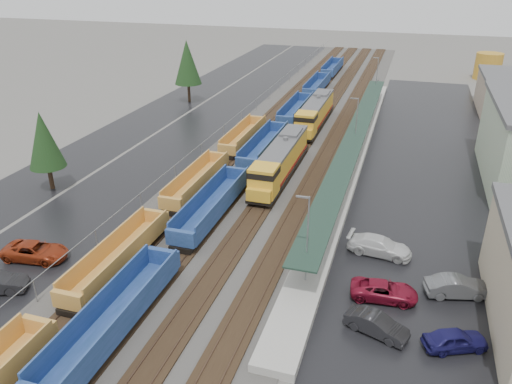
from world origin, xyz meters
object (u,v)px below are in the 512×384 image
Objects in this scene: parked_car_west_c at (35,251)px; parked_car_east_c at (380,246)px; locomotive_lead at (280,161)px; well_string_yellow at (119,257)px; parked_car_east_e at (457,287)px; well_string_blue at (264,146)px; parked_car_east_a at (376,325)px; storage_tank at (488,66)px; locomotive_trail at (315,113)px; parked_car_east_b at (384,291)px; parked_car_east_d at (455,340)px.

parked_car_east_c is at bearing -78.56° from parked_car_west_c.
locomotive_lead reaches higher than well_string_yellow.
locomotive_lead reaches higher than parked_car_east_e.
parked_car_east_a is (17.35, -31.31, -0.48)m from well_string_blue.
parked_car_east_c is 7.62m from parked_car_east_e.
locomotive_trail is at bearing -122.52° from storage_tank.
storage_tank is 1.25× the size of parked_car_east_a.
parked_car_east_c is (20.69, 8.79, -0.33)m from well_string_yellow.
parked_car_east_c is at bearing 2.69° from parked_car_east_b.
well_string_blue is 28.32× the size of parked_car_east_a.
locomotive_trail reaches higher than parked_car_east_a.
parked_car_east_a is at bearing -99.25° from parked_car_west_c.
locomotive_lead reaches higher than parked_car_east_b.
parked_car_east_c is 1.31× the size of parked_car_east_d.
locomotive_trail is at bearing 26.63° from parked_car_east_c.
well_string_blue is (-4.00, -13.83, -1.06)m from locomotive_trail.
parked_car_west_c is 30.01m from parked_car_east_c.
locomotive_lead reaches higher than parked_car_west_c.
well_string_yellow is 7.78m from parked_car_west_c.
locomotive_lead is at bearing 48.26° from parked_car_east_a.
parked_car_east_a is at bearing 172.19° from parked_car_east_b.
storage_tank is at bearing 57.48° from locomotive_trail.
parked_car_east_a is 5.14m from parked_car_east_d.
well_string_blue is at bearing 11.59° from parked_car_east_d.
locomotive_lead reaches higher than well_string_blue.
parked_car_east_e is (5.56, 6.24, 0.07)m from parked_car_east_a.
well_string_blue reaches higher than parked_car_east_a.
parked_car_east_b is 6.50m from parked_car_east_c.
parked_car_east_e is at bearing -43.43° from locomotive_lead.
locomotive_lead is at bearing 29.20° from parked_car_east_b.
locomotive_lead is at bearing -60.84° from well_string_blue.
well_string_blue is at bearing 48.31° from parked_car_east_a.
parked_car_west_c is 29.08m from parked_car_east_a.
parked_car_east_b is (17.56, -27.12, -0.51)m from well_string_blue.
storage_tank reaches higher than parked_car_east_a.
parked_car_east_b is at bearing -165.86° from parked_car_east_c.
locomotive_trail is 43.16m from parked_car_east_b.
parked_car_east_c is (28.40, 9.71, 0.04)m from parked_car_west_c.
storage_tank reaches higher than well_string_yellow.
parked_car_west_c is 1.31× the size of parked_car_east_d.
well_string_yellow is 14.30× the size of parked_car_west_c.
parked_car_east_e is (-10.09, -84.39, -1.99)m from storage_tank.
storage_tank reaches higher than parked_car_west_c.
parked_car_east_b is at bearing 25.71° from parked_car_east_d.
parked_car_east_d is (18.49, -24.11, -1.55)m from locomotive_lead.
parked_car_east_e is (18.91, -38.91, -1.48)m from locomotive_trail.
parked_car_east_a is at bearing -61.01° from well_string_blue.
locomotive_lead reaches higher than parked_car_east_d.
parked_car_east_b is (29.27, 3.27, -0.07)m from parked_car_west_c.
parked_car_west_c is 1.10× the size of parked_car_east_b.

